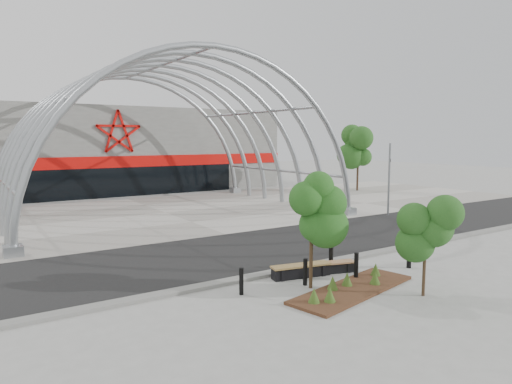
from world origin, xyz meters
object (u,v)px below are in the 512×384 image
(bench_1, at_px, (329,268))
(street_tree_0, at_px, (312,207))
(signal_pole, at_px, (389,178))
(bench_0, at_px, (301,271))
(street_tree_1, at_px, (426,230))
(bollard_2, at_px, (356,266))

(bench_1, bearing_deg, street_tree_0, -150.42)
(signal_pole, height_order, bench_0, signal_pole)
(street_tree_1, distance_m, bollard_2, 3.01)
(bench_0, distance_m, bollard_2, 2.02)
(street_tree_0, distance_m, bollard_2, 3.05)
(street_tree_0, bearing_deg, bench_0, 66.78)
(signal_pole, xyz_separation_m, bollard_2, (-12.03, -8.95, -2.01))
(street_tree_0, relative_size, street_tree_1, 1.29)
(bench_1, bearing_deg, signal_pole, 32.35)
(street_tree_1, xyz_separation_m, bench_0, (-2.10, 3.76, -1.95))
(street_tree_0, relative_size, bench_0, 1.66)
(bollard_2, bearing_deg, signal_pole, 36.65)
(signal_pole, xyz_separation_m, street_tree_0, (-14.01, -8.76, 0.31))
(bench_1, distance_m, bollard_2, 1.22)
(bollard_2, bearing_deg, street_tree_0, 174.49)
(bench_0, bearing_deg, bollard_2, -42.12)
(street_tree_1, relative_size, bollard_2, 3.02)
(bench_0, height_order, bench_1, bench_0)
(signal_pole, bearing_deg, street_tree_1, -135.11)
(street_tree_1, relative_size, bench_0, 1.29)
(bench_1, bearing_deg, bollard_2, -76.57)
(street_tree_1, distance_m, bench_0, 4.73)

